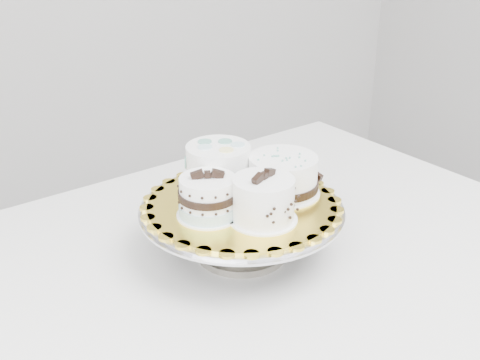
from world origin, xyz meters
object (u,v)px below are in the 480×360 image
cake_stand (242,221)px  cake_dots (218,167)px  cake_swirl (263,201)px  cake_banded (208,198)px  table (224,298)px  cake_ribbon (283,176)px  cake_board (242,204)px

cake_stand → cake_dots: cake_dots is taller
cake_swirl → cake_banded: (-0.07, 0.06, -0.00)m
table → cake_banded: cake_banded is taller
table → cake_ribbon: 0.23m
cake_swirl → cake_banded: 0.09m
table → cake_swirl: size_ratio=10.59×
cake_stand → cake_board: 0.03m
table → cake_ribbon: (0.12, 0.00, 0.20)m
cake_banded → cake_ribbon: bearing=27.3°
cake_banded → cake_ribbon: size_ratio=0.80×
cake_dots → table: bearing=-135.2°
cake_ribbon → cake_dots: bearing=122.0°
table → cake_dots: (0.03, 0.07, 0.21)m
cake_board → cake_swirl: cake_swirl is taller
cake_board → cake_ribbon: size_ratio=2.10×
cake_banded → cake_ribbon: cake_banded is taller
cake_board → cake_banded: (-0.07, -0.01, 0.03)m
cake_ribbon → cake_stand: bearing=158.5°
cake_board → cake_banded: bearing=-171.7°
cake_board → cake_dots: 0.08m
table → cake_swirl: cake_swirl is taller
cake_stand → cake_board: (0.00, 0.00, 0.03)m
cake_board → cake_stand: bearing=180.0°
table → cake_ribbon: cake_ribbon is taller
cake_swirl → cake_dots: size_ratio=0.88×
cake_swirl → cake_banded: bearing=117.5°
cake_swirl → cake_ribbon: cake_swirl is taller
table → cake_swirl: 0.22m
cake_dots → cake_swirl: bearing=-109.0°
table → cake_board: cake_board is taller
cake_board → cake_banded: size_ratio=2.64×
table → cake_board: (0.04, 0.01, 0.17)m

